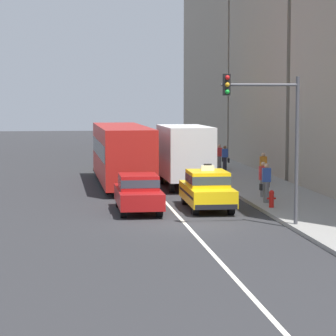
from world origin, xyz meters
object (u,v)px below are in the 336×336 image
bus_left_second (122,152)px  pedestrian_by_storefront (263,168)px  pedestrian_far_corner (225,158)px  traffic_light_pole (271,123)px  taxi_right_nearest (207,189)px  pedestrian_mid_block (219,157)px  fire_hydrant (271,198)px  pedestrian_trailing (263,179)px  box_truck_right_second (183,154)px  sedan_left_nearest (138,192)px  taxi_left_third (112,157)px  taxi_right_third (163,159)px  pedestrian_near_crosswalk (266,183)px

bus_left_second → pedestrian_by_storefront: bus_left_second is taller
bus_left_second → pedestrian_far_corner: size_ratio=7.15×
traffic_light_pole → pedestrian_by_storefront: bearing=76.5°
taxi_right_nearest → pedestrian_by_storefront: (4.51, 7.94, 0.11)m
pedestrian_mid_block → pedestrian_by_storefront: (0.72, -8.32, 0.05)m
fire_hydrant → traffic_light_pole: size_ratio=0.13×
pedestrian_by_storefront → pedestrian_trailing: bearing=-104.6°
box_truck_right_second → pedestrian_by_storefront: size_ratio=4.22×
pedestrian_trailing → taxi_right_nearest: bearing=-140.6°
bus_left_second → pedestrian_trailing: size_ratio=6.87×
fire_hydrant → traffic_light_pole: bearing=-105.9°
sedan_left_nearest → pedestrian_mid_block: bearing=67.9°
taxi_left_third → fire_hydrant: (5.66, -18.49, -0.33)m
taxi_right_third → fire_hydrant: (2.59, -16.38, -0.33)m
taxi_right_nearest → fire_hydrant: (2.60, -0.77, -0.33)m
pedestrian_mid_block → fire_hydrant: 17.08m
box_truck_right_second → taxi_right_third: bearing=91.0°
pedestrian_mid_block → pedestrian_far_corner: 1.01m
fire_hydrant → traffic_light_pole: traffic_light_pole is taller
sedan_left_nearest → taxi_right_nearest: (2.97, 0.37, 0.03)m
taxi_left_third → pedestrian_trailing: (6.16, -15.16, 0.09)m
taxi_left_third → bus_left_second: bearing=-89.6°
taxi_left_third → fire_hydrant: 19.34m
taxi_right_third → taxi_right_nearest: bearing=-90.1°
bus_left_second → fire_hydrant: 11.51m
box_truck_right_second → pedestrian_trailing: bearing=-61.9°
box_truck_right_second → pedestrian_mid_block: bearing=66.0°
fire_hydrant → sedan_left_nearest: bearing=175.8°
taxi_right_nearest → box_truck_right_second: bearing=88.9°
bus_left_second → pedestrian_by_storefront: size_ratio=6.77×
taxi_right_nearest → taxi_left_third: bearing=99.8°
bus_left_second → box_truck_right_second: (3.15, -1.11, -0.04)m
taxi_right_third → pedestrian_far_corner: 3.94m
pedestrian_by_storefront → pedestrian_mid_block: bearing=95.0°
pedestrian_mid_block → pedestrian_far_corner: (0.16, -1.00, -0.00)m
box_truck_right_second → pedestrian_by_storefront: box_truck_right_second is taller
traffic_light_pole → taxi_left_third: bearing=101.1°
taxi_right_third → pedestrian_by_storefront: bearing=-59.6°
sedan_left_nearest → taxi_left_third: (-0.08, 18.08, 0.03)m
box_truck_right_second → traffic_light_pole: 13.27m
taxi_right_third → pedestrian_trailing: 13.41m
taxi_right_third → pedestrian_trailing: (3.09, -13.05, 0.09)m
box_truck_right_second → pedestrian_by_storefront: (4.36, -0.15, -0.79)m
pedestrian_near_crosswalk → pedestrian_far_corner: pedestrian_near_crosswalk is taller
taxi_right_nearest → pedestrian_by_storefront: bearing=60.4°
bus_left_second → fire_hydrant: bearing=-60.7°
sedan_left_nearest → fire_hydrant: 5.60m
taxi_right_third → fire_hydrant: 16.59m
bus_left_second → traffic_light_pole: (4.41, -14.16, 2.00)m
taxi_right_nearest → box_truck_right_second: (0.15, 8.09, 0.90)m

